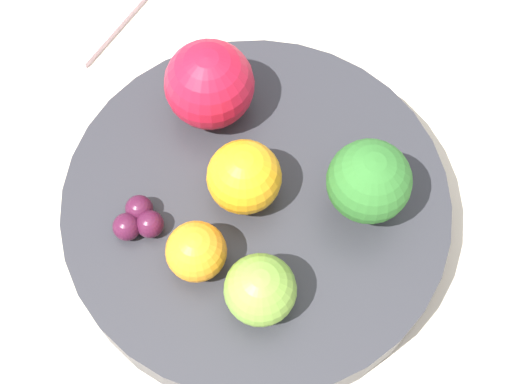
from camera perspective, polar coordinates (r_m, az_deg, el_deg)
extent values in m
plane|color=gray|center=(0.54, 0.00, -3.14)|extent=(6.00, 6.00, 0.00)
cube|color=beige|center=(0.53, 0.00, -2.73)|extent=(1.20, 1.20, 0.02)
cylinder|color=#2D2D33|center=(0.51, 0.00, -1.44)|extent=(0.27, 0.27, 0.04)
cylinder|color=#8CB76B|center=(0.48, 8.54, -0.66)|extent=(0.02, 0.02, 0.02)
sphere|color=#2D6B28|center=(0.46, 9.03, 0.84)|extent=(0.05, 0.05, 0.05)
sphere|color=olive|center=(0.44, 0.35, -7.83)|extent=(0.05, 0.05, 0.05)
sphere|color=#B7142D|center=(0.50, -3.75, 8.59)|extent=(0.06, 0.06, 0.06)
sphere|color=orange|center=(0.45, -4.80, -4.76)|extent=(0.04, 0.04, 0.04)
sphere|color=orange|center=(0.47, -0.94, 1.23)|extent=(0.05, 0.05, 0.05)
sphere|color=#47142D|center=(0.48, -8.49, -2.56)|extent=(0.02, 0.02, 0.02)
sphere|color=#47142D|center=(0.48, -9.33, -1.34)|extent=(0.02, 0.02, 0.02)
sphere|color=#47142D|center=(0.48, -10.30, -2.75)|extent=(0.02, 0.02, 0.02)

